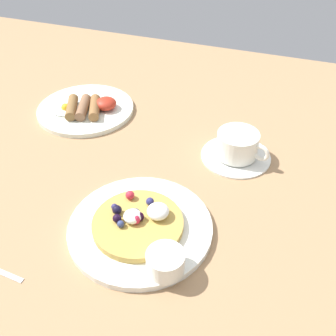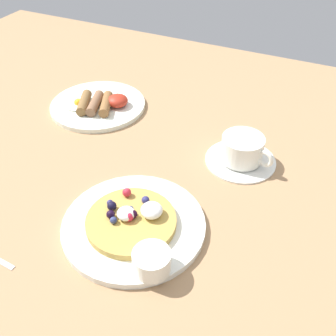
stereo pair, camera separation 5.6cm
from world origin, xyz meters
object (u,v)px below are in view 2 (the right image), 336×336
(coffee_cup, at_px, (243,148))
(pancake_plate, at_px, (134,225))
(breakfast_plate, at_px, (98,105))
(coffee_saucer, at_px, (240,160))
(syrup_ramekin, at_px, (152,261))

(coffee_cup, bearing_deg, pancake_plate, -113.98)
(pancake_plate, xyz_separation_m, coffee_cup, (0.11, 0.25, 0.03))
(breakfast_plate, height_order, coffee_cup, coffee_cup)
(breakfast_plate, height_order, coffee_saucer, breakfast_plate)
(pancake_plate, relative_size, breakfast_plate, 1.05)
(syrup_ramekin, relative_size, coffee_saucer, 0.41)
(coffee_saucer, relative_size, coffee_cup, 1.30)
(pancake_plate, distance_m, breakfast_plate, 0.41)
(pancake_plate, height_order, coffee_cup, coffee_cup)
(syrup_ramekin, relative_size, coffee_cup, 0.53)
(syrup_ramekin, distance_m, coffee_saucer, 0.32)
(pancake_plate, relative_size, syrup_ramekin, 4.16)
(syrup_ramekin, height_order, breakfast_plate, syrup_ramekin)
(pancake_plate, height_order, syrup_ramekin, syrup_ramekin)
(breakfast_plate, xyz_separation_m, coffee_cup, (0.38, -0.06, 0.03))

